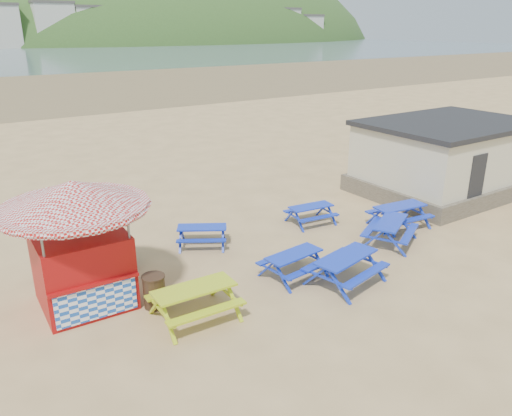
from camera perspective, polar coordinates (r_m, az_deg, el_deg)
ground at (r=16.33m, az=0.84°, el=-5.29°), size 400.00×400.00×0.00m
wet_sand at (r=68.01m, az=-27.17°, el=12.08°), size 400.00×400.00×0.00m
picnic_table_blue_a at (r=16.13m, az=-17.13°, el=-5.24°), size 1.66×1.35×0.68m
picnic_table_blue_b at (r=16.93m, az=-6.17°, el=-3.19°), size 2.07×1.96×0.68m
picnic_table_blue_c at (r=18.80m, az=6.28°, el=-0.74°), size 1.80×1.51×0.70m
picnic_table_blue_d at (r=14.84m, az=4.33°, el=-6.50°), size 1.91×1.61×0.74m
picnic_table_blue_e at (r=14.63m, az=10.21°, el=-6.93°), size 2.36×2.05×0.86m
picnic_table_blue_f at (r=17.57m, az=15.05°, el=-2.68°), size 2.44×2.29×0.81m
picnic_table_yellow at (r=12.90m, az=-7.00°, el=-10.69°), size 2.12×1.73×0.87m
ice_cream_kiosk at (r=13.51m, az=-19.73°, el=-2.19°), size 3.92×3.92×3.42m
litter_bin at (r=13.53m, az=-11.55°, el=-9.27°), size 0.62×0.62×0.91m
amenity_block at (r=23.65m, az=20.93°, el=5.50°), size 7.40×5.40×3.15m
headland_town at (r=261.61m, az=-12.12°, el=16.01°), size 264.00×144.00×108.00m
picnic_table_blue_g at (r=19.13m, az=16.04°, el=-0.87°), size 2.13×1.79×0.82m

